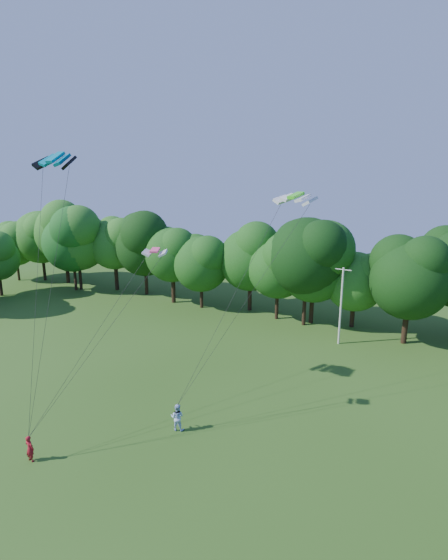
% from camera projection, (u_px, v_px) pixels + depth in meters
% --- Properties ---
extents(utility_pole, '(1.58, 0.33, 7.94)m').
position_uv_depth(utility_pole, '(341.00, 305.00, 43.42)').
color(utility_pole, silver).
rests_on(utility_pole, ground).
extents(kite_flyer_left, '(0.65, 0.46, 1.70)m').
position_uv_depth(kite_flyer_left, '(30.00, 448.00, 26.40)').
color(kite_flyer_left, maroon).
rests_on(kite_flyer_left, ground).
extents(kite_flyer_right, '(1.04, 0.87, 1.90)m').
position_uv_depth(kite_flyer_right, '(177.00, 417.00, 29.55)').
color(kite_flyer_right, '#B3CCF9').
rests_on(kite_flyer_right, ground).
extents(kite_teal, '(3.18, 1.44, 0.84)m').
position_uv_depth(kite_teal, '(55.00, 157.00, 30.41)').
color(kite_teal, '#047995').
rests_on(kite_teal, ground).
extents(kite_green, '(3.37, 2.34, 0.49)m').
position_uv_depth(kite_green, '(296.00, 195.00, 31.59)').
color(kite_green, '#41DE21').
rests_on(kite_green, ground).
extents(kite_pink, '(1.70, 1.17, 0.26)m').
position_uv_depth(kite_pink, '(155.00, 250.00, 27.78)').
color(kite_pink, '#FF4683').
rests_on(kite_pink, ground).
extents(tree_back_west, '(9.12, 9.12, 13.26)m').
position_uv_depth(tree_back_west, '(71.00, 234.00, 62.13)').
color(tree_back_west, '#302013').
rests_on(tree_back_west, ground).
extents(tree_back_center, '(9.48, 9.48, 13.78)m').
position_uv_depth(tree_back_center, '(307.00, 250.00, 47.69)').
color(tree_back_center, black).
rests_on(tree_back_center, ground).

